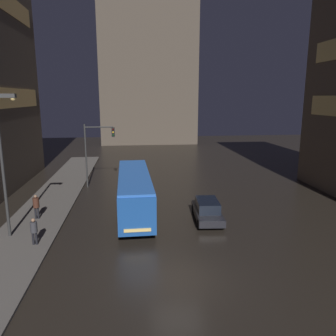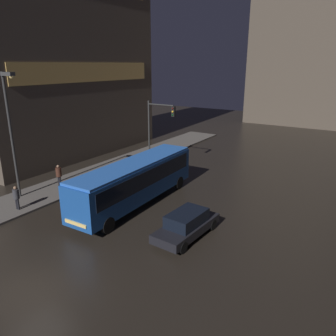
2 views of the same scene
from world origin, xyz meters
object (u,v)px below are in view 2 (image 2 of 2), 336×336
Objects in this scene: pedestrian_near at (16,196)px; street_lamp_sidewalk at (11,119)px; pedestrian_mid at (59,173)px; traffic_light_main at (157,124)px; car_taxi at (187,224)px; bus_near at (136,178)px.

street_lamp_sidewalk is at bearing 122.47° from pedestrian_near.
street_lamp_sidewalk reaches higher than pedestrian_mid.
pedestrian_mid is 9.86m from traffic_light_main.
pedestrian_mid is at bearing -111.15° from traffic_light_main.
pedestrian_near is 0.26× the size of traffic_light_main.
car_taxi is at bearing 136.50° from pedestrian_mid.
bus_near is at bearing 148.85° from pedestrian_mid.
bus_near reaches higher than pedestrian_near.
pedestrian_mid is (-7.01, -0.80, -0.68)m from bus_near.
car_taxi is 2.61× the size of pedestrian_mid.
pedestrian_mid reaches higher than pedestrian_near.
bus_near is 5.69m from car_taxi.
street_lamp_sidewalk is at bearing 24.61° from bus_near.
traffic_light_main is at bearing -148.85° from pedestrian_mid.
car_taxi is 0.75× the size of traffic_light_main.
pedestrian_near is 13.71m from traffic_light_main.
street_lamp_sidewalk is (-7.67, -3.72, 3.94)m from bus_near.
traffic_light_main reaches higher than pedestrian_near.
pedestrian_mid is at bearing 5.29° from bus_near.
car_taxi is at bearing -48.71° from traffic_light_main.
pedestrian_mid reaches higher than car_taxi.
traffic_light_main is (-8.80, 10.02, 3.41)m from car_taxi.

